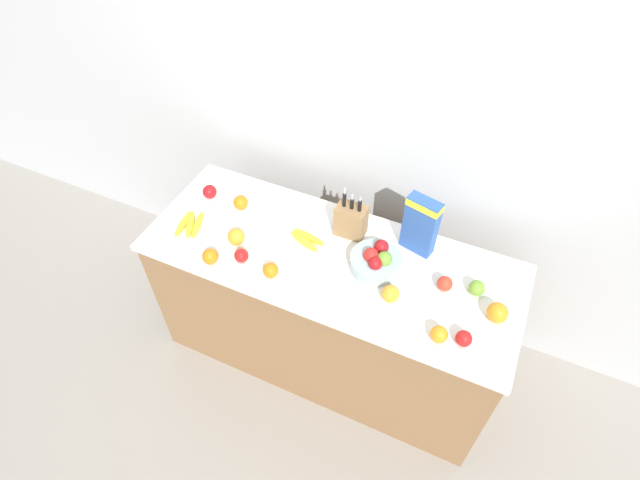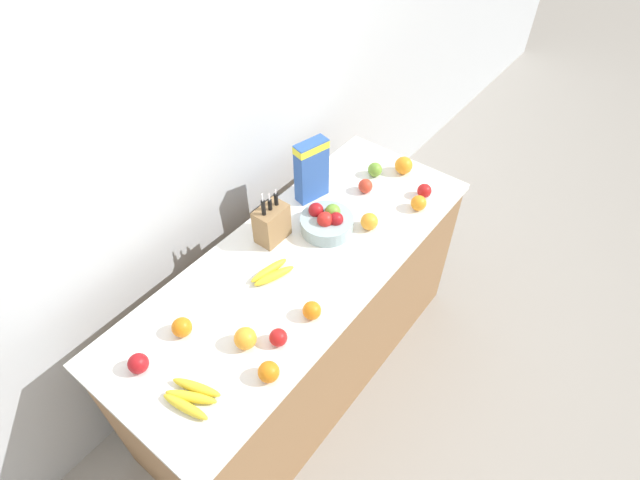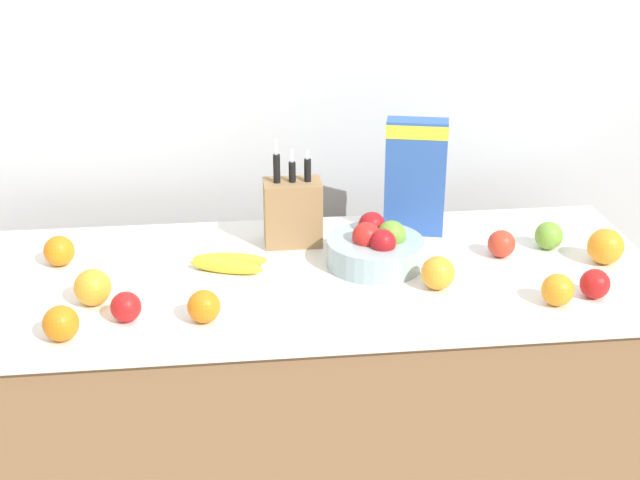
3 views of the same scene
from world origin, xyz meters
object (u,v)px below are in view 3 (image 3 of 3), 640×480
(orange_front_right, at_px, (204,307))
(apple_middle, at_px, (126,307))
(banana_bunch_right, at_px, (228,263))
(apple_rear, at_px, (501,244))
(knife_block, at_px, (293,212))
(apple_by_knife_block, at_px, (595,284))
(fruit_bowl, at_px, (376,248))
(orange_by_cereal, at_px, (59,251))
(orange_back_center, at_px, (438,273))
(orange_front_left, at_px, (606,246))
(apple_rightmost, at_px, (549,236))
(cereal_box, at_px, (416,172))
(orange_mid_left, at_px, (61,323))
(orange_mid_right, at_px, (558,290))
(orange_near_bowl, at_px, (93,287))

(orange_front_right, bearing_deg, apple_middle, 172.28)
(banana_bunch_right, bearing_deg, apple_rear, -0.08)
(knife_block, xyz_separation_m, apple_by_knife_block, (0.66, -0.39, -0.05))
(fruit_bowl, bearing_deg, orange_front_right, -149.55)
(orange_by_cereal, relative_size, orange_back_center, 0.95)
(apple_middle, distance_m, orange_front_left, 1.17)
(orange_back_center, bearing_deg, apple_rightmost, 29.55)
(apple_rightmost, bearing_deg, orange_front_right, -161.69)
(cereal_box, distance_m, orange_by_cereal, 0.93)
(fruit_bowl, bearing_deg, orange_front_left, -5.79)
(apple_rear, xyz_separation_m, orange_front_right, (-0.74, -0.26, 0.00))
(orange_back_center, bearing_deg, fruit_bowl, 129.52)
(knife_block, distance_m, orange_mid_left, 0.69)
(knife_block, relative_size, orange_front_left, 3.14)
(orange_mid_left, relative_size, orange_mid_right, 1.03)
(apple_rear, relative_size, orange_front_left, 0.78)
(apple_middle, bearing_deg, fruit_bowl, 20.86)
(cereal_box, xyz_separation_m, apple_by_knife_block, (0.33, -0.43, -0.13))
(orange_by_cereal, height_order, orange_back_center, orange_back_center)
(banana_bunch_right, xyz_separation_m, orange_near_bowl, (-0.31, -0.15, 0.02))
(apple_rightmost, distance_m, orange_front_right, 0.93)
(cereal_box, bearing_deg, orange_front_left, -16.40)
(orange_front_left, bearing_deg, apple_rightmost, 136.88)
(cereal_box, relative_size, orange_front_left, 3.46)
(apple_rightmost, bearing_deg, orange_mid_right, -106.32)
(orange_near_bowl, height_order, orange_by_cereal, orange_near_bowl)
(apple_by_knife_block, distance_m, orange_mid_right, 0.10)
(apple_middle, height_order, orange_back_center, orange_back_center)
(orange_front_right, bearing_deg, apple_by_knife_block, 0.83)
(apple_rightmost, bearing_deg, apple_middle, -165.64)
(cereal_box, distance_m, banana_bunch_right, 0.55)
(orange_mid_left, relative_size, orange_back_center, 0.96)
(apple_by_knife_block, xyz_separation_m, orange_front_right, (-0.89, -0.01, 0.00))
(apple_by_knife_block, height_order, orange_by_cereal, orange_by_cereal)
(banana_bunch_right, bearing_deg, fruit_bowl, -1.73)
(apple_middle, relative_size, orange_back_center, 0.85)
(orange_front_left, distance_m, orange_mid_left, 1.31)
(cereal_box, distance_m, apple_rear, 0.30)
(knife_block, xyz_separation_m, orange_mid_left, (-0.53, -0.45, -0.05))
(apple_middle, bearing_deg, orange_mid_left, -152.00)
(apple_middle, bearing_deg, apple_rear, 14.41)
(orange_by_cereal, bearing_deg, banana_bunch_right, -10.25)
(apple_middle, bearing_deg, apple_rightmost, 14.36)
(orange_near_bowl, xyz_separation_m, orange_front_left, (1.24, 0.08, 0.00))
(apple_by_knife_block, bearing_deg, orange_mid_right, -166.10)
(orange_near_bowl, distance_m, orange_mid_left, 0.16)
(apple_rear, xyz_separation_m, orange_mid_left, (-1.04, -0.30, 0.00))
(cereal_box, height_order, orange_front_right, cereal_box)
(orange_front_left, bearing_deg, orange_near_bowl, -176.35)
(apple_rear, distance_m, orange_near_bowl, 1.00)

